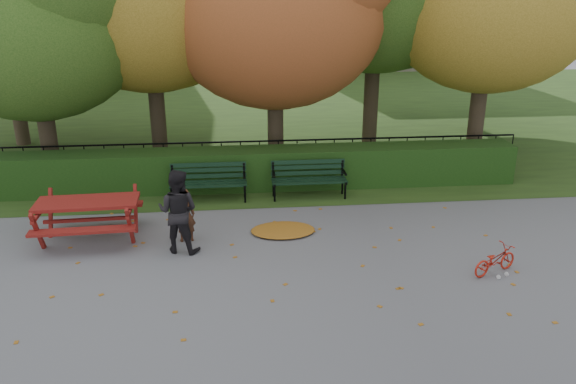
{
  "coord_description": "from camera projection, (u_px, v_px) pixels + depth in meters",
  "views": [
    {
      "loc": [
        -0.68,
        -9.03,
        4.76
      ],
      "look_at": [
        0.36,
        1.31,
        1.0
      ],
      "focal_mm": 35.0,
      "sensor_mm": 36.0,
      "label": 1
    }
  ],
  "objects": [
    {
      "name": "ground",
      "position": [
        276.0,
        269.0,
        10.14
      ],
      "size": [
        90.0,
        90.0,
        0.0
      ],
      "primitive_type": "plane",
      "color": "slate",
      "rests_on": "ground"
    },
    {
      "name": "hedge",
      "position": [
        261.0,
        168.0,
        14.18
      ],
      "size": [
        13.0,
        0.9,
        1.0
      ],
      "primitive_type": "cube",
      "color": "black",
      "rests_on": "ground"
    },
    {
      "name": "adult",
      "position": [
        178.0,
        211.0,
        10.59
      ],
      "size": [
        0.94,
        0.83,
        1.63
      ],
      "primitive_type": "imported",
      "rotation": [
        0.0,
        0.0,
        2.84
      ],
      "color": "black",
      "rests_on": "ground"
    },
    {
      "name": "iron_fence",
      "position": [
        260.0,
        158.0,
        14.91
      ],
      "size": [
        14.0,
        0.04,
        1.02
      ],
      "color": "black",
      "rests_on": "ground"
    },
    {
      "name": "bench_right",
      "position": [
        309.0,
        176.0,
        13.53
      ],
      "size": [
        1.8,
        0.57,
        0.88
      ],
      "color": "black",
      "rests_on": "ground"
    },
    {
      "name": "picnic_table",
      "position": [
        88.0,
        210.0,
        11.11
      ],
      "size": [
        2.04,
        1.67,
        0.96
      ],
      "rotation": [
        0.0,
        0.0,
        0.05
      ],
      "color": "maroon",
      "rests_on": "ground"
    },
    {
      "name": "bicycle",
      "position": [
        495.0,
        260.0,
        9.91
      ],
      "size": [
        1.03,
        0.71,
        0.51
      ],
      "primitive_type": "imported",
      "rotation": [
        0.0,
        0.0,
        1.99
      ],
      "color": "red",
      "rests_on": "ground"
    },
    {
      "name": "leaf_scatter",
      "position": [
        274.0,
        261.0,
        10.41
      ],
      "size": [
        9.0,
        5.7,
        0.01
      ],
      "primitive_type": null,
      "color": "brown",
      "rests_on": "ground"
    },
    {
      "name": "grass_strip",
      "position": [
        249.0,
        111.0,
        23.23
      ],
      "size": [
        90.0,
        90.0,
        0.0
      ],
      "primitive_type": "plane",
      "color": "#233815",
      "rests_on": "ground"
    },
    {
      "name": "bench_left",
      "position": [
        209.0,
        179.0,
        13.3
      ],
      "size": [
        1.8,
        0.57,
        0.88
      ],
      "color": "black",
      "rests_on": "ground"
    },
    {
      "name": "tree_a",
      "position": [
        38.0,
        0.0,
        13.33
      ],
      "size": [
        5.88,
        5.6,
        7.48
      ],
      "color": "#2F221B",
      "rests_on": "ground"
    },
    {
      "name": "child",
      "position": [
        185.0,
        215.0,
        11.09
      ],
      "size": [
        0.45,
        0.33,
        1.11
      ],
      "primitive_type": "imported",
      "rotation": [
        0.0,
        0.0,
        3.32
      ],
      "color": "#442415",
      "rests_on": "ground"
    },
    {
      "name": "leaf_pile",
      "position": [
        283.0,
        230.0,
        11.66
      ],
      "size": [
        1.54,
        1.25,
        0.09
      ],
      "primitive_type": "ellipsoid",
      "rotation": [
        0.0,
        0.0,
        -0.27
      ],
      "color": "brown",
      "rests_on": "ground"
    }
  ]
}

